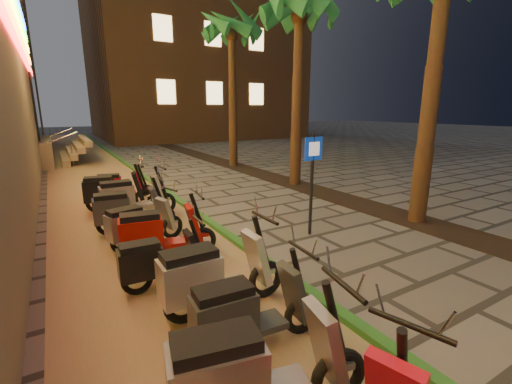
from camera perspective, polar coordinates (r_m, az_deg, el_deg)
ground at (r=5.59m, az=20.71°, el=-16.25°), size 120.00×120.00×0.00m
parking_strip at (r=13.26m, az=-24.15°, el=0.67°), size 3.40×60.00×0.01m
green_curb at (r=13.53m, az=-17.03°, el=1.71°), size 0.18×60.00×0.10m
planting_strip at (r=11.25m, az=12.60°, el=-0.56°), size 1.20×40.00×0.02m
apartment_block at (r=38.50m, az=-11.26°, el=28.12°), size 18.00×16.06×25.00m
palm_c at (r=12.82m, az=7.24°, el=27.17°), size 2.97×3.02×6.91m
palm_d at (r=17.02m, az=-4.09°, el=24.56°), size 2.97×3.02×7.16m
pedestrian_sign at (r=7.38m, az=9.37°, el=3.51°), size 0.49×0.10×2.21m
scooter_3 at (r=3.22m, az=-1.03°, el=-28.10°), size 1.84×0.82×1.29m
scooter_4 at (r=4.03m, az=-1.91°, el=-19.53°), size 1.64×0.57×1.16m
scooter_5 at (r=4.68m, az=-7.62°, el=-13.77°), size 1.82×0.64×1.29m
scooter_6 at (r=5.48m, az=-16.26°, el=-11.14°), size 1.49×0.52×1.05m
scooter_7 at (r=6.43m, az=-16.24°, el=-6.67°), size 1.75×0.72×1.23m
scooter_8 at (r=7.15m, az=-19.11°, el=-5.16°), size 1.61×0.81×1.14m
scooter_9 at (r=8.08m, az=-21.04°, el=-2.88°), size 1.75×0.63×1.23m
scooter_10 at (r=9.07m, az=-20.37°, el=-0.86°), size 1.85×0.65×1.31m
scooter_11 at (r=9.98m, az=-23.09°, el=0.06°), size 1.81×0.76×1.27m
scooter_12 at (r=10.85m, az=-21.97°, el=0.85°), size 1.60×0.72×1.13m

